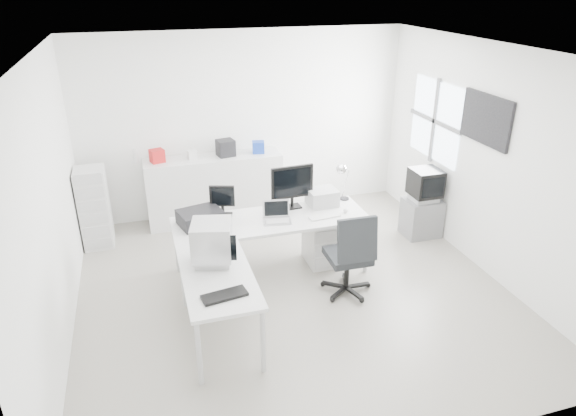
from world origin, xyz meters
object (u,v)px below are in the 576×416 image
object	(u,v)px
inkjet_printer	(200,217)
crt_monitor	(212,245)
main_desk	(271,245)
side_desk	(219,306)
filing_cabinet	(95,208)
sideboard	(215,189)
laptop	(277,213)
drawer_pedestal	(322,241)
office_chair	(348,252)
laser_printer	(322,197)
crt_tv	(425,185)
tv_cabinet	(421,217)
lcd_monitor_large	(292,187)
lcd_monitor_small	(222,202)

from	to	relation	value
inkjet_printer	crt_monitor	distance (m)	0.96
main_desk	side_desk	xyz separation A→B (m)	(-0.85, -1.10, 0.00)
filing_cabinet	main_desk	bearing A→B (deg)	-33.38
sideboard	filing_cabinet	distance (m)	1.76
laptop	sideboard	xyz separation A→B (m)	(-0.47, 1.86, -0.36)
laptop	sideboard	world-z (taller)	sideboard
drawer_pedestal	office_chair	size ratio (longest dim) A/B	0.56
laser_printer	crt_tv	size ratio (longest dim) A/B	0.74
side_desk	laser_printer	size ratio (longest dim) A/B	3.79
tv_cabinet	crt_tv	xyz separation A→B (m)	(0.00, 0.00, 0.50)
lcd_monitor_large	laser_printer	world-z (taller)	lcd_monitor_large
inkjet_printer	tv_cabinet	world-z (taller)	inkjet_printer
crt_monitor	tv_cabinet	size ratio (longest dim) A/B	0.77
lcd_monitor_small	crt_monitor	world-z (taller)	crt_monitor
lcd_monitor_large	laser_printer	size ratio (longest dim) A/B	1.57
crt_tv	filing_cabinet	xyz separation A→B (m)	(-4.50, 1.04, -0.22)
main_desk	filing_cabinet	size ratio (longest dim) A/B	2.14
office_chair	filing_cabinet	size ratio (longest dim) A/B	0.96
crt_monitor	filing_cabinet	world-z (taller)	crt_monitor
laser_printer	inkjet_printer	bearing A→B (deg)	-178.40
main_desk	sideboard	bearing A→B (deg)	103.53
sideboard	tv_cabinet	bearing A→B (deg)	-26.60
lcd_monitor_small	tv_cabinet	bearing A→B (deg)	20.35
side_desk	crt_monitor	bearing A→B (deg)	90.00
lcd_monitor_small	crt_monitor	bearing A→B (deg)	-87.23
laptop	office_chair	world-z (taller)	office_chair
main_desk	inkjet_printer	xyz separation A→B (m)	(-0.85, 0.10, 0.46)
crt_monitor	office_chair	xyz separation A→B (m)	(1.59, 0.15, -0.42)
filing_cabinet	laser_printer	bearing A→B (deg)	-22.39
main_desk	laptop	distance (m)	0.50
laser_printer	office_chair	world-z (taller)	office_chair
lcd_monitor_small	laptop	world-z (taller)	lcd_monitor_small
drawer_pedestal	crt_monitor	distance (m)	1.91
sideboard	main_desk	bearing A→B (deg)	-76.47
sideboard	laptop	bearing A→B (deg)	-75.72
drawer_pedestal	side_desk	bearing A→B (deg)	-143.43
crt_monitor	crt_tv	distance (m)	3.43
laser_printer	filing_cabinet	bearing A→B (deg)	154.92
laptop	laser_printer	xyz separation A→B (m)	(0.70, 0.32, -0.01)
side_desk	crt_monitor	world-z (taller)	crt_monitor
sideboard	lcd_monitor_large	bearing A→B (deg)	-62.88
laptop	tv_cabinet	distance (m)	2.43
laser_printer	crt_monitor	world-z (taller)	crt_monitor
sideboard	filing_cabinet	bearing A→B (deg)	-168.58
drawer_pedestal	sideboard	distance (m)	2.06
inkjet_printer	lcd_monitor_small	distance (m)	0.35
drawer_pedestal	office_chair	world-z (taller)	office_chair
office_chair	sideboard	size ratio (longest dim) A/B	0.53
side_desk	sideboard	bearing A→B (deg)	81.52
lcd_monitor_large	tv_cabinet	size ratio (longest dim) A/B	1.05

